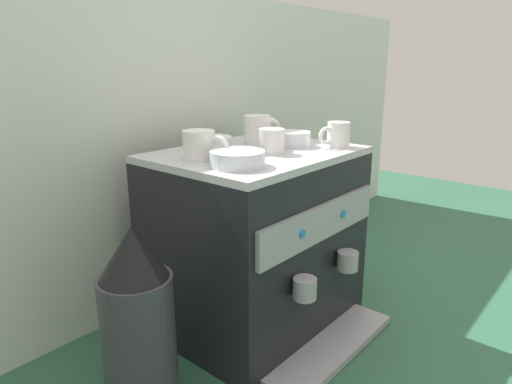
# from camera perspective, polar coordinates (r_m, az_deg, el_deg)

# --- Properties ---
(ground_plane) EXTENTS (4.00, 4.00, 0.00)m
(ground_plane) POSITION_cam_1_polar(r_m,az_deg,el_deg) (1.38, 0.00, -15.50)
(ground_plane) COLOR #28563D
(tiled_backsplash_wall) EXTENTS (2.80, 0.03, 0.93)m
(tiled_backsplash_wall) POSITION_cam_1_polar(r_m,az_deg,el_deg) (1.42, -9.72, 5.41)
(tiled_backsplash_wall) COLOR silver
(tiled_backsplash_wall) RESTS_ON ground_plane
(espresso_machine) EXTENTS (0.53, 0.52, 0.50)m
(espresso_machine) POSITION_cam_1_polar(r_m,az_deg,el_deg) (1.26, 0.15, -6.01)
(espresso_machine) COLOR black
(espresso_machine) RESTS_ON ground_plane
(ceramic_cup_0) EXTENTS (0.12, 0.08, 0.08)m
(ceramic_cup_0) POSITION_cam_1_polar(r_m,az_deg,el_deg) (1.31, 0.34, 7.94)
(ceramic_cup_0) COLOR white
(ceramic_cup_0) RESTS_ON espresso_machine
(ceramic_cup_1) EXTENTS (0.08, 0.11, 0.07)m
(ceramic_cup_1) POSITION_cam_1_polar(r_m,az_deg,el_deg) (1.08, -7.01, 5.86)
(ceramic_cup_1) COLOR white
(ceramic_cup_1) RESTS_ON espresso_machine
(ceramic_cup_2) EXTENTS (0.10, 0.06, 0.07)m
(ceramic_cup_2) POSITION_cam_1_polar(r_m,az_deg,el_deg) (1.26, 10.20, 7.13)
(ceramic_cup_2) COLOR white
(ceramic_cup_2) RESTS_ON espresso_machine
(ceramic_cup_3) EXTENTS (0.10, 0.07, 0.06)m
(ceramic_cup_3) POSITION_cam_1_polar(r_m,az_deg,el_deg) (1.16, 2.11, 6.46)
(ceramic_cup_3) COLOR white
(ceramic_cup_3) RESTS_ON espresso_machine
(ceramic_bowl_0) EXTENTS (0.12, 0.12, 0.04)m
(ceramic_bowl_0) POSITION_cam_1_polar(r_m,az_deg,el_deg) (1.01, -2.35, 4.17)
(ceramic_bowl_0) COLOR silver
(ceramic_bowl_0) RESTS_ON espresso_machine
(ceramic_bowl_1) EXTENTS (0.11, 0.11, 0.04)m
(ceramic_bowl_1) POSITION_cam_1_polar(r_m,az_deg,el_deg) (1.21, -5.59, 6.11)
(ceramic_bowl_1) COLOR silver
(ceramic_bowl_1) RESTS_ON espresso_machine
(ceramic_bowl_2) EXTENTS (0.10, 0.10, 0.04)m
(ceramic_bowl_2) POSITION_cam_1_polar(r_m,az_deg,el_deg) (1.26, 4.69, 6.65)
(ceramic_bowl_2) COLOR silver
(ceramic_bowl_2) RESTS_ON espresso_machine
(coffee_grinder) EXTENTS (0.15, 0.15, 0.41)m
(coffee_grinder) POSITION_cam_1_polar(r_m,az_deg,el_deg) (1.01, -14.65, -15.60)
(coffee_grinder) COLOR #333338
(coffee_grinder) RESTS_ON ground_plane
(milk_pitcher) EXTENTS (0.09, 0.09, 0.11)m
(milk_pitcher) POSITION_cam_1_polar(r_m,az_deg,el_deg) (1.63, 9.03, -8.14)
(milk_pitcher) COLOR #B7B7BC
(milk_pitcher) RESTS_ON ground_plane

